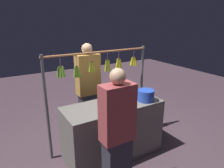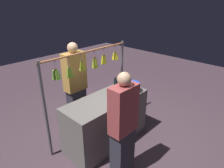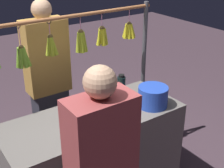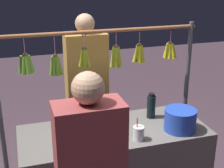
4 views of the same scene
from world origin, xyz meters
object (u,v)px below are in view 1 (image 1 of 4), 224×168
at_px(drink_cup, 128,104).
at_px(water_bottle, 129,91).
at_px(blue_bucket, 146,95).
at_px(customer_person, 117,137).
at_px(vendor_person, 89,92).

bearing_deg(drink_cup, water_bottle, -126.78).
distance_m(blue_bucket, drink_cup, 0.39).
height_order(blue_bucket, customer_person, customer_person).
distance_m(vendor_person, customer_person, 1.50).
bearing_deg(drink_cup, blue_bucket, -172.04).
bearing_deg(customer_person, drink_cup, -135.61).
relative_size(vendor_person, customer_person, 1.06).
bearing_deg(water_bottle, blue_bucket, 115.18).
height_order(drink_cup, vendor_person, vendor_person).
bearing_deg(blue_bucket, vendor_person, -58.96).
height_order(blue_bucket, drink_cup, drink_cup).
bearing_deg(vendor_person, customer_person, 77.86).
xyz_separation_m(drink_cup, vendor_person, (0.18, -0.99, -0.09)).
height_order(vendor_person, customer_person, vendor_person).
height_order(water_bottle, drink_cup, water_bottle).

